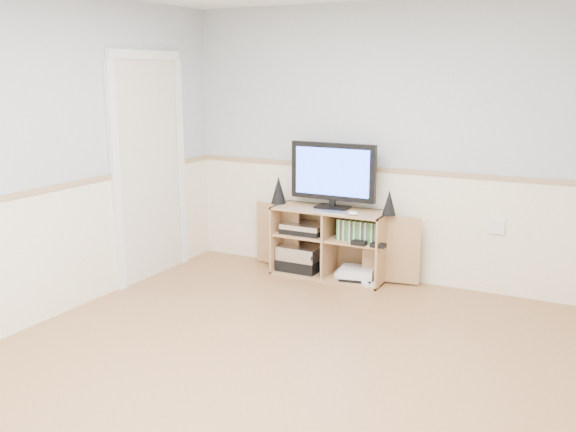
{
  "coord_description": "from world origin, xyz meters",
  "views": [
    {
      "loc": [
        1.86,
        -3.31,
        1.9
      ],
      "look_at": [
        -0.48,
        1.2,
        0.75
      ],
      "focal_mm": 40.0,
      "sensor_mm": 36.0,
      "label": 1
    }
  ],
  "objects_px": {
    "keyboard": "(330,212)",
    "game_consoles": "(356,274)",
    "media_cabinet": "(332,241)",
    "monitor": "(333,173)"
  },
  "relations": [
    {
      "from": "game_consoles",
      "to": "media_cabinet",
      "type": "bearing_deg",
      "value": 167.24
    },
    {
      "from": "media_cabinet",
      "to": "monitor",
      "type": "xyz_separation_m",
      "value": [
        0.0,
        -0.0,
        0.65
      ]
    },
    {
      "from": "keyboard",
      "to": "game_consoles",
      "type": "distance_m",
      "value": 0.64
    },
    {
      "from": "keyboard",
      "to": "game_consoles",
      "type": "relative_size",
      "value": 0.64
    },
    {
      "from": "keyboard",
      "to": "media_cabinet",
      "type": "bearing_deg",
      "value": 101.5
    },
    {
      "from": "monitor",
      "to": "game_consoles",
      "type": "bearing_deg",
      "value": -12.32
    },
    {
      "from": "media_cabinet",
      "to": "monitor",
      "type": "height_order",
      "value": "monitor"
    },
    {
      "from": "monitor",
      "to": "keyboard",
      "type": "xyz_separation_m",
      "value": [
        0.06,
        -0.19,
        -0.32
      ]
    },
    {
      "from": "game_consoles",
      "to": "keyboard",
      "type": "bearing_deg",
      "value": -149.66
    },
    {
      "from": "keyboard",
      "to": "game_consoles",
      "type": "height_order",
      "value": "keyboard"
    }
  ]
}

